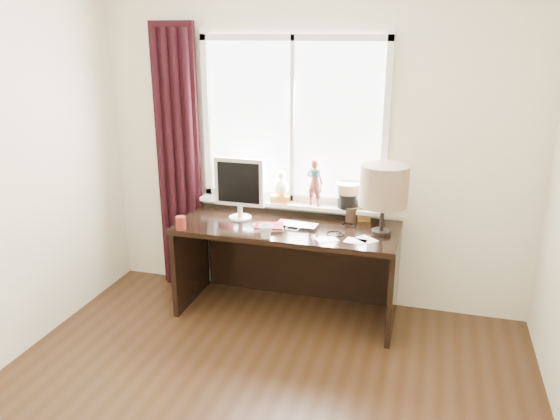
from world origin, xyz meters
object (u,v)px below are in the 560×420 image
(monitor, at_px, (239,185))
(desk, at_px, (290,250))
(laptop, at_px, (297,225))
(red_cup, at_px, (181,223))
(table_lamp, at_px, (384,186))
(mug, at_px, (266,231))

(monitor, bearing_deg, desk, 6.22)
(laptop, height_order, red_cup, red_cup)
(laptop, height_order, monitor, monitor)
(red_cup, bearing_deg, desk, 27.93)
(monitor, bearing_deg, laptop, -6.83)
(laptop, bearing_deg, table_lamp, 6.56)
(laptop, relative_size, monitor, 0.64)
(mug, relative_size, desk, 0.06)
(desk, xyz_separation_m, table_lamp, (0.71, -0.08, 0.61))
(desk, bearing_deg, laptop, -51.47)
(laptop, xyz_separation_m, red_cup, (-0.83, -0.29, 0.04))
(monitor, bearing_deg, mug, -47.43)
(mug, distance_m, desk, 0.50)
(desk, height_order, table_lamp, table_lamp)
(laptop, height_order, mug, mug)
(red_cup, height_order, monitor, monitor)
(laptop, distance_m, table_lamp, 0.72)
(monitor, bearing_deg, red_cup, -134.30)
(monitor, height_order, table_lamp, table_lamp)
(laptop, xyz_separation_m, desk, (-0.08, 0.10, -0.26))
(desk, bearing_deg, table_lamp, -6.79)
(red_cup, relative_size, table_lamp, 0.19)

